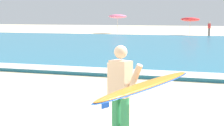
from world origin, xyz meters
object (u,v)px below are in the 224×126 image
object	(u,v)px
beach_umbrella_0	(118,16)
beachgoer_near_row_mid	(209,28)
surfer_with_board	(132,89)
beach_umbrella_1	(190,19)

from	to	relation	value
beach_umbrella_0	beachgoer_near_row_mid	xyz separation A→B (m)	(11.59, -2.45, -1.33)
surfer_with_board	beach_umbrella_1	xyz separation A→B (m)	(-3.84, 38.49, 0.79)
beach_umbrella_0	beachgoer_near_row_mid	size ratio (longest dim) A/B	1.56
beach_umbrella_1	beachgoer_near_row_mid	distance (m)	2.64
surfer_with_board	beach_umbrella_0	distance (m)	42.09
beach_umbrella_0	beach_umbrella_1	bearing A→B (deg)	-8.92
beach_umbrella_1	beachgoer_near_row_mid	xyz separation A→B (m)	(2.25, -0.98, -0.97)
beach_umbrella_0	beach_umbrella_1	world-z (taller)	beach_umbrella_0
beach_umbrella_1	beach_umbrella_0	bearing A→B (deg)	171.08
surfer_with_board	beachgoer_near_row_mid	bearing A→B (deg)	92.43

